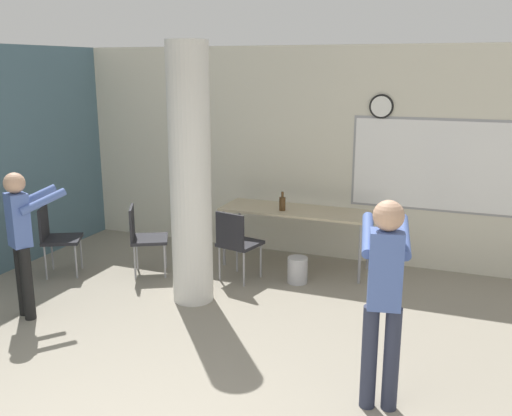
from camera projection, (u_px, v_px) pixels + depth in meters
name	position (u px, v px, depth m)	size (l,w,h in m)	color
wall_back	(320.00, 154.00, 7.59)	(8.00, 0.15, 2.80)	beige
support_pillar	(190.00, 176.00, 6.05)	(0.44, 0.44, 2.80)	silver
folding_table	(296.00, 213.00, 7.24)	(1.89, 0.65, 0.77)	tan
bottle_on_table	(282.00, 203.00, 7.15)	(0.08, 0.08, 0.24)	#4C3319
waste_bin	(297.00, 270.00, 6.84)	(0.24, 0.24, 0.32)	#B2B2B7
chair_near_pillar	(144.00, 235.00, 7.05)	(0.60, 0.60, 0.87)	#232328
chair_by_left_wall	(56.00, 235.00, 7.04)	(0.60, 0.60, 0.87)	#232328
chair_table_left	(237.00, 240.00, 6.83)	(0.53, 0.53, 0.87)	#232328
person_watching_back	(22.00, 234.00, 5.75)	(0.51, 0.61, 1.53)	black
person_playing_side	(384.00, 289.00, 4.17)	(0.44, 0.63, 1.63)	#2D3347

